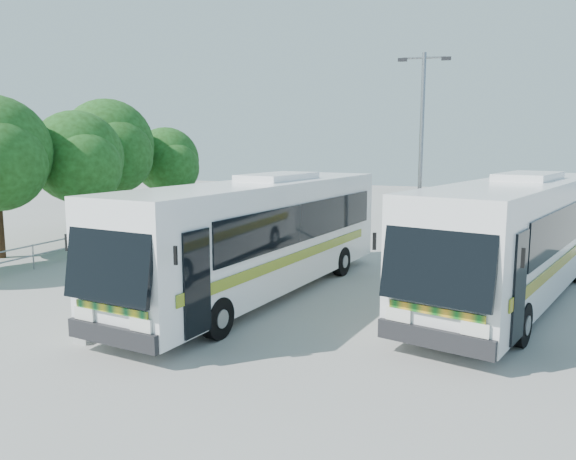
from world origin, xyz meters
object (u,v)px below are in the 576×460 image
at_px(tree_far_e, 167,160).
at_px(coach_adjacent, 516,236).
at_px(tree_far_c, 78,157).
at_px(tree_far_d, 109,145).
at_px(lamppost, 421,149).
at_px(coach_main, 261,233).

height_order(tree_far_e, coach_adjacent, tree_far_e).
bearing_deg(tree_far_c, tree_far_d, 107.83).
xyz_separation_m(tree_far_c, coach_adjacent, (19.67, -2.69, -2.21)).
height_order(tree_far_d, lamppost, lamppost).
bearing_deg(coach_adjacent, lamppost, 142.07).
relative_size(tree_far_d, coach_main, 0.54).
xyz_separation_m(coach_main, lamppost, (3.88, 7.26, 2.68)).
height_order(tree_far_d, tree_far_e, tree_far_d).
height_order(tree_far_e, lamppost, lamppost).
bearing_deg(tree_far_d, coach_main, -33.76).
distance_m(tree_far_c, lamppost, 16.04).
relative_size(tree_far_e, coach_main, 0.44).
relative_size(coach_main, lamppost, 1.59).
bearing_deg(tree_far_e, tree_far_c, -86.46).
bearing_deg(tree_far_c, lamppost, 7.67).
bearing_deg(coach_adjacent, coach_main, -148.33).
relative_size(tree_far_d, tree_far_e, 1.24).
bearing_deg(coach_main, tree_far_e, 139.72).
distance_m(tree_far_d, lamppost, 17.15).
xyz_separation_m(tree_far_c, lamppost, (15.89, 2.14, 0.44)).
relative_size(coach_adjacent, lamppost, 1.61).
bearing_deg(tree_far_e, tree_far_d, -98.63).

